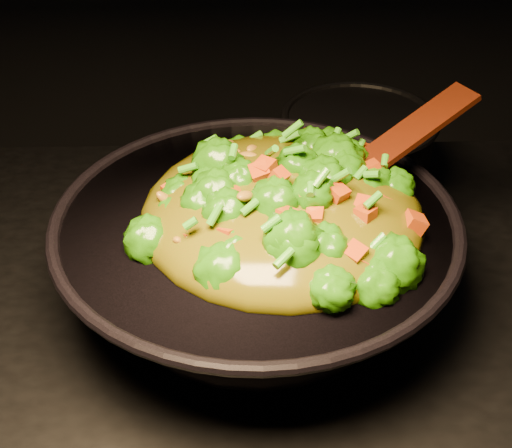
{
  "coord_description": "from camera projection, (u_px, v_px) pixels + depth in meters",
  "views": [
    {
      "loc": [
        -0.1,
        -0.56,
        1.48
      ],
      "look_at": [
        -0.08,
        0.08,
        1.01
      ],
      "focal_mm": 50.0,
      "sensor_mm": 36.0,
      "label": 1
    }
  ],
  "objects": [
    {
      "name": "stir_fry",
      "position": [
        283.0,
        178.0,
        0.75
      ],
      "size": [
        0.4,
        0.4,
        0.11
      ],
      "primitive_type": null,
      "rotation": [
        0.0,
        0.0,
        -0.36
      ],
      "color": "#277008",
      "rests_on": "wok"
    },
    {
      "name": "wok",
      "position": [
        256.0,
        262.0,
        0.82
      ],
      "size": [
        0.48,
        0.48,
        0.12
      ],
      "primitive_type": null,
      "rotation": [
        0.0,
        0.0,
        -0.09
      ],
      "color": "black",
      "rests_on": "stovetop"
    },
    {
      "name": "back_pot",
      "position": [
        357.0,
        152.0,
        1.02
      ],
      "size": [
        0.25,
        0.25,
        0.12
      ],
      "primitive_type": "cylinder",
      "rotation": [
        0.0,
        0.0,
        0.22
      ],
      "color": "black",
      "rests_on": "stovetop"
    },
    {
      "name": "spatula",
      "position": [
        378.0,
        156.0,
        0.8
      ],
      "size": [
        0.24,
        0.16,
        0.11
      ],
      "primitive_type": "cube",
      "rotation": [
        0.0,
        -0.38,
        0.5
      ],
      "color": "#361707",
      "rests_on": "wok"
    }
  ]
}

